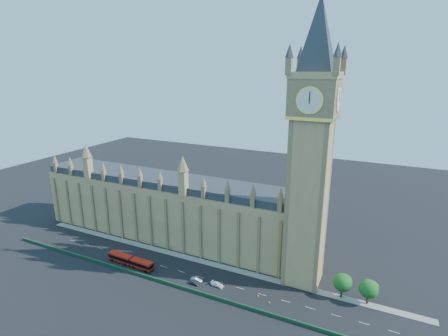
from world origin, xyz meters
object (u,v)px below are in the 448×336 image
at_px(car_grey, 194,283).
at_px(car_white, 217,284).
at_px(car_silver, 196,280).
at_px(red_bus, 131,261).

bearing_deg(car_grey, car_white, -67.70).
bearing_deg(car_silver, car_grey, -178.01).
xyz_separation_m(red_bus, car_silver, (28.05, 1.65, -1.13)).
height_order(car_grey, car_silver, car_silver).
xyz_separation_m(car_grey, car_white, (7.72, 2.58, 0.04)).
distance_m(car_grey, car_white, 8.14).
xyz_separation_m(car_grey, car_silver, (-0.21, 1.97, 0.04)).
height_order(red_bus, car_grey, red_bus).
relative_size(car_grey, car_silver, 0.90).
distance_m(car_grey, car_silver, 1.98).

